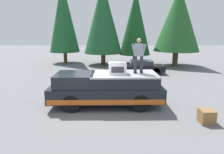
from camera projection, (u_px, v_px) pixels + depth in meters
name	position (u px, v px, depth m)	size (l,w,h in m)	color
ground_plane	(94.00, 108.00, 9.87)	(90.00, 90.00, 0.00)	slate
pickup_truck	(106.00, 89.00, 10.07)	(2.01, 5.54, 1.65)	black
compressor_unit	(117.00, 68.00, 9.71)	(0.65, 0.84, 0.56)	silver
person_on_truck_bed	(139.00, 55.00, 9.79)	(0.29, 0.72, 1.69)	#333338
parked_car_black	(140.00, 67.00, 17.84)	(1.64, 4.10, 1.16)	black
wooden_crate	(207.00, 116.00, 8.22)	(0.56, 0.56, 0.56)	olive
conifer_far_left	(178.00, 19.00, 20.84)	(4.70, 4.70, 8.16)	#4C3826
conifer_left	(135.00, 23.00, 22.58)	(3.47, 3.47, 8.10)	#4C3826
conifer_center_left	(103.00, 18.00, 21.61)	(4.14, 4.14, 8.84)	#4C3826
conifer_center_right	(63.00, 16.00, 22.74)	(3.40, 3.40, 9.27)	#4C3826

